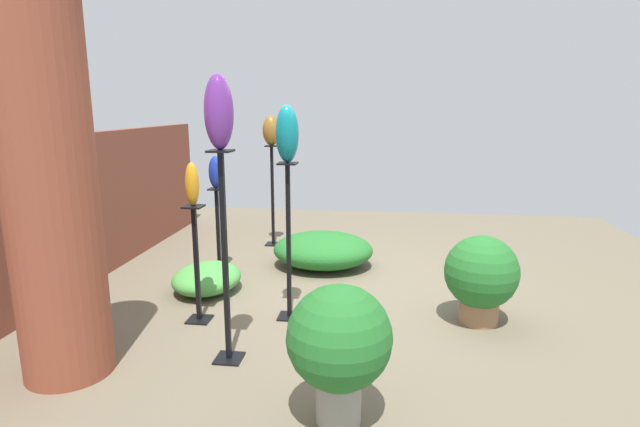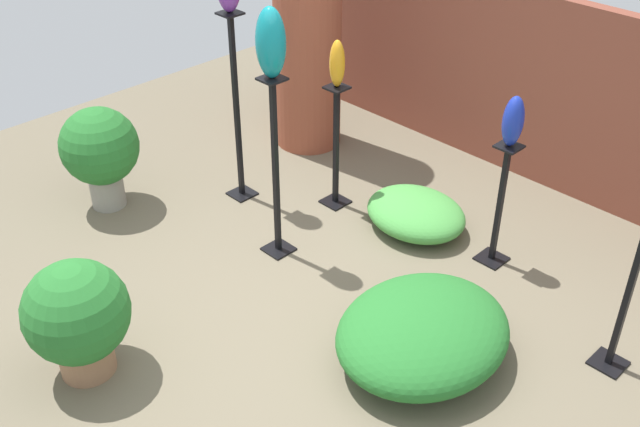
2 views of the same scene
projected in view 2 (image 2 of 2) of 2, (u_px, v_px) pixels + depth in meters
ground_plane at (298, 318)px, 4.97m from camera, size 8.00×8.00×0.00m
brick_wall_back at (538, 90)px, 6.13m from camera, size 5.60×0.12×1.57m
brick_pillar at (307, 0)px, 6.33m from camera, size 0.59×0.59×2.68m
pedestal_violet at (237, 116)px, 5.87m from camera, size 0.20×0.20×1.55m
pedestal_cobalt at (499, 211)px, 5.28m from camera, size 0.20×0.20×0.95m
pedestal_teal at (276, 177)px, 5.26m from camera, size 0.20×0.20×1.38m
pedestal_bronze at (631, 286)px, 4.28m from camera, size 0.20×0.20×1.34m
pedestal_amber at (336, 153)px, 5.90m from camera, size 0.20×0.20×1.03m
art_vase_cobalt at (513, 121)px, 4.89m from camera, size 0.14×0.15×0.36m
art_vase_teal at (271, 43)px, 4.72m from camera, size 0.21×0.19×0.47m
art_vase_amber at (337, 64)px, 5.49m from camera, size 0.12×0.11×0.36m
potted_plant_mid_left at (100, 150)px, 5.85m from camera, size 0.62×0.62×0.85m
potted_plant_near_pillar at (77, 315)px, 4.35m from camera, size 0.63×0.63×0.77m
foliage_bed_east at (416, 213)px, 5.78m from camera, size 0.81×0.68×0.28m
foliage_bed_west at (423, 333)px, 4.56m from camera, size 0.98×1.16×0.40m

